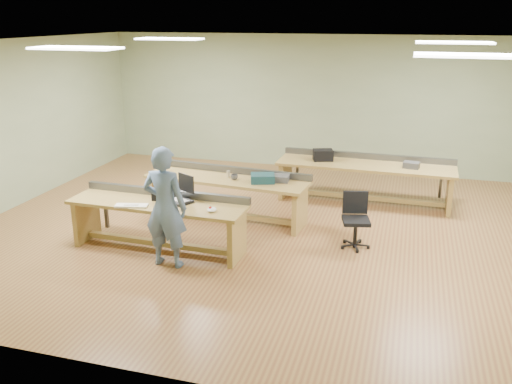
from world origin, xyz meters
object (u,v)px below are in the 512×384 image
at_px(task_chair, 355,227).
at_px(workbench_front, 159,214).
at_px(laptop_base, 180,201).
at_px(camera_bag, 161,194).
at_px(parts_bin_grey, 277,178).
at_px(drinks_can, 228,174).
at_px(mug, 234,177).
at_px(workbench_back, 365,173).
at_px(person, 165,207).
at_px(parts_bin_teal, 263,178).
at_px(workbench_mid, 228,188).

bearing_deg(task_chair, workbench_front, -175.84).
distance_m(laptop_base, camera_bag, 0.32).
xyz_separation_m(parts_bin_grey, drinks_can, (-0.86, 0.00, 0.00)).
bearing_deg(mug, workbench_back, 39.33).
bearing_deg(person, camera_bag, -57.99).
distance_m(person, drinks_can, 2.02).
distance_m(camera_bag, parts_bin_grey, 2.01).
relative_size(camera_bag, drinks_can, 2.31).
distance_m(camera_bag, drinks_can, 1.53).
bearing_deg(parts_bin_grey, workbench_front, -133.69).
xyz_separation_m(person, mug, (0.39, 1.88, -0.07)).
distance_m(parts_bin_grey, drinks_can, 0.86).
xyz_separation_m(workbench_front, person, (0.35, -0.49, 0.31)).
relative_size(workbench_back, drinks_can, 29.40).
xyz_separation_m(workbench_back, drinks_can, (-2.18, -1.55, 0.24)).
bearing_deg(parts_bin_teal, workbench_mid, 171.12).
distance_m(workbench_mid, person, 2.01).
bearing_deg(drinks_can, mug, -39.30).
distance_m(workbench_back, parts_bin_grey, 2.05).
distance_m(workbench_mid, camera_bag, 1.53).
relative_size(workbench_mid, task_chair, 3.42).
bearing_deg(workbench_mid, drinks_can, 74.87).
distance_m(camera_bag, mug, 1.49).
height_order(camera_bag, mug, camera_bag).
bearing_deg(drinks_can, workbench_back, 35.36).
bearing_deg(laptop_base, workbench_mid, 107.73).
height_order(workbench_back, parts_bin_teal, parts_bin_teal).
height_order(camera_bag, drinks_can, camera_bag).
distance_m(laptop_base, task_chair, 2.69).
distance_m(workbench_back, parts_bin_teal, 2.29).
bearing_deg(workbench_mid, laptop_base, -95.08).
relative_size(workbench_front, parts_bin_teal, 6.99).
height_order(workbench_mid, person, person).
height_order(person, mug, person).
bearing_deg(workbench_front, mug, 63.79).
height_order(parts_bin_teal, drinks_can, parts_bin_teal).
bearing_deg(workbench_mid, mug, -26.08).
bearing_deg(parts_bin_grey, drinks_can, 179.77).
bearing_deg(parts_bin_grey, parts_bin_teal, -149.91).
relative_size(workbench_front, camera_bag, 10.59).
bearing_deg(parts_bin_grey, task_chair, -23.92).
height_order(workbench_front, laptop_base, workbench_front).
bearing_deg(workbench_front, parts_bin_grey, 47.86).
xyz_separation_m(person, parts_bin_grey, (1.10, 2.00, -0.06)).
distance_m(workbench_back, drinks_can, 2.69).
bearing_deg(workbench_front, workbench_mid, 70.33).
bearing_deg(person, task_chair, -149.11).
bearing_deg(drinks_can, laptop_base, -100.52).
distance_m(workbench_back, person, 4.31).
relative_size(task_chair, drinks_can, 7.57).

